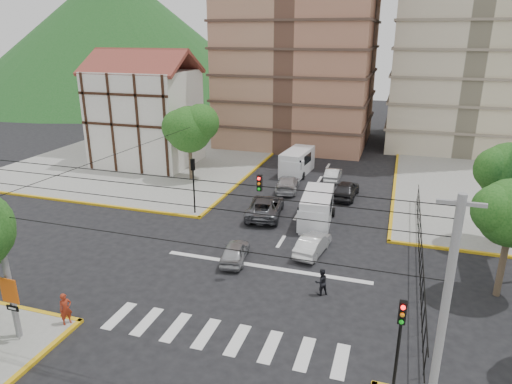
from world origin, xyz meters
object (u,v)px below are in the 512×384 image
at_px(van_left_lane, 296,163).
at_px(car_white_front_right, 313,244).
at_px(traffic_light_se, 399,336).
at_px(district_sign, 10,296).
at_px(van_right_lane, 316,210).
at_px(pedestrian_sw_corner, 66,309).
at_px(car_silver_front_left, 235,252).
at_px(pedestrian_crosswalk, 321,282).
at_px(traffic_light_nw, 193,177).

height_order(van_left_lane, car_white_front_right, van_left_lane).
bearing_deg(van_left_lane, traffic_light_se, -64.46).
relative_size(traffic_light_se, district_sign, 1.38).
xyz_separation_m(van_right_lane, pedestrian_sw_corner, (-9.22, -16.25, -0.19)).
height_order(traffic_light_se, car_silver_front_left, traffic_light_se).
relative_size(van_right_lane, car_silver_front_left, 1.49).
xyz_separation_m(car_white_front_right, pedestrian_crosswalk, (1.39, -4.77, 0.12)).
distance_m(van_right_lane, car_white_front_right, 4.90).
xyz_separation_m(traffic_light_se, pedestrian_crosswalk, (-4.00, 6.95, -2.35)).
bearing_deg(van_right_lane, traffic_light_se, -74.46).
distance_m(traffic_light_se, district_sign, 16.68).
bearing_deg(district_sign, van_right_lane, 59.69).
height_order(traffic_light_se, district_sign, traffic_light_se).
distance_m(traffic_light_se, van_left_lane, 30.62).
xyz_separation_m(district_sign, pedestrian_sw_corner, (1.30, 1.74, -1.49)).
xyz_separation_m(district_sign, pedestrian_crosswalk, (12.60, 8.39, -1.69)).
distance_m(van_left_lane, pedestrian_crosswalk, 22.71).
distance_m(traffic_light_nw, van_left_lane, 14.25).
bearing_deg(van_right_lane, car_white_front_right, -86.52).
bearing_deg(car_white_front_right, pedestrian_crosswalk, 114.77).
relative_size(district_sign, car_white_front_right, 0.81).
bearing_deg(car_silver_front_left, traffic_light_se, 127.98).
height_order(car_white_front_right, pedestrian_sw_corner, pedestrian_sw_corner).
xyz_separation_m(traffic_light_se, district_sign, (-16.60, -1.44, -0.66)).
bearing_deg(car_silver_front_left, van_left_lane, -97.38).
distance_m(pedestrian_sw_corner, pedestrian_crosswalk, 13.11).
xyz_separation_m(van_right_lane, pedestrian_crosswalk, (2.08, -9.60, -0.39)).
bearing_deg(car_silver_front_left, traffic_light_nw, -57.04).
relative_size(traffic_light_se, van_right_lane, 0.81).
relative_size(district_sign, car_silver_front_left, 0.88).
bearing_deg(district_sign, van_left_lane, 78.40).
distance_m(district_sign, van_left_lane, 30.83).
height_order(van_right_lane, van_left_lane, van_left_lane).
distance_m(van_left_lane, car_white_front_right, 17.74).
distance_m(traffic_light_nw, district_sign, 17.08).
relative_size(traffic_light_se, traffic_light_nw, 1.00).
distance_m(van_right_lane, pedestrian_sw_corner, 18.68).
relative_size(district_sign, pedestrian_sw_corner, 1.96).
bearing_deg(car_silver_front_left, district_sign, 48.70).
relative_size(car_white_front_right, pedestrian_crosswalk, 2.57).
bearing_deg(traffic_light_nw, car_silver_front_left, -48.07).
xyz_separation_m(traffic_light_se, car_white_front_right, (-5.39, 11.72, -2.47)).
bearing_deg(pedestrian_sw_corner, district_sign, 172.86).
bearing_deg(traffic_light_nw, van_left_lane, 68.41).
height_order(traffic_light_se, pedestrian_crosswalk, traffic_light_se).
xyz_separation_m(district_sign, van_right_lane, (10.52, 17.99, -1.30)).
height_order(traffic_light_nw, district_sign, traffic_light_nw).
relative_size(car_white_front_right, pedestrian_sw_corner, 2.41).
height_order(car_silver_front_left, pedestrian_crosswalk, pedestrian_crosswalk).
bearing_deg(traffic_light_se, pedestrian_sw_corner, 178.88).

